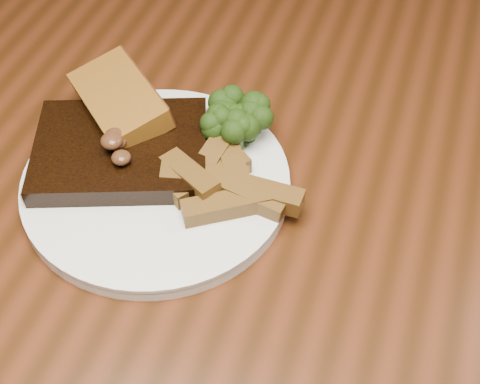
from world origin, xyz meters
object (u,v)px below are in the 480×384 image
at_px(garlic_bread, 122,115).
at_px(potato_wedges, 223,185).
at_px(chair_far, 345,31).
at_px(plate, 157,184).
at_px(steak, 121,151).
at_px(dining_table, 252,257).

relative_size(garlic_bread, potato_wedges, 1.08).
xyz_separation_m(chair_far, garlic_bread, (-0.13, -0.62, 0.28)).
height_order(plate, garlic_bread, garlic_bread).
distance_m(plate, garlic_bread, 0.09).
relative_size(chair_far, potato_wedges, 8.22).
xyz_separation_m(plate, potato_wedges, (0.07, 0.00, 0.02)).
bearing_deg(chair_far, plate, 90.07).
relative_size(steak, potato_wedges, 1.55).
distance_m(dining_table, plate, 0.14).
bearing_deg(plate, garlic_bread, 135.70).
bearing_deg(plate, dining_table, 7.50).
bearing_deg(steak, dining_table, -20.93).
bearing_deg(plate, potato_wedges, 3.69).
distance_m(dining_table, steak, 0.18).
bearing_deg(potato_wedges, garlic_bread, 156.21).
height_order(plate, steak, steak).
relative_size(dining_table, chair_far, 1.77).
distance_m(plate, steak, 0.05).
bearing_deg(steak, plate, -38.82).
xyz_separation_m(dining_table, chair_far, (-0.03, 0.67, -0.16)).
xyz_separation_m(steak, garlic_bread, (-0.02, 0.05, 0.00)).
bearing_deg(chair_far, potato_wedges, 95.82).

